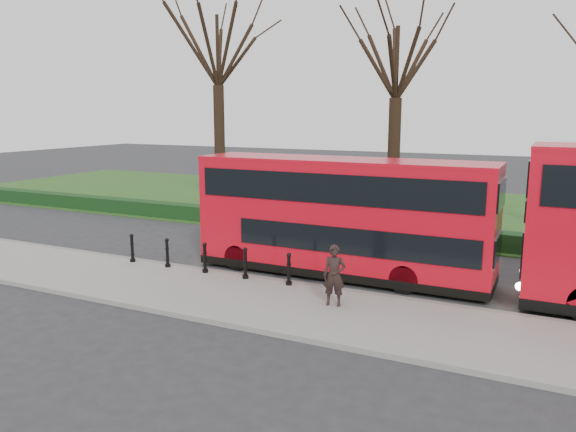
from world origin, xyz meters
The scene contains 12 objects.
ground centered at (0.00, 0.00, 0.00)m, with size 120.00×120.00×0.00m, color #28282B.
pavement centered at (0.00, -3.00, 0.07)m, with size 60.00×4.00×0.15m, color gray.
kerb centered at (0.00, -1.00, 0.07)m, with size 60.00×0.25×0.16m, color slate.
grass_verge centered at (0.00, 15.00, 0.03)m, with size 60.00×18.00×0.06m, color #264A18.
hedge centered at (0.00, 6.80, 0.40)m, with size 60.00×0.90×0.80m, color black.
yellow_line_outer centered at (0.00, -0.70, 0.01)m, with size 60.00×0.10×0.01m, color yellow.
yellow_line_inner centered at (0.00, -0.50, 0.01)m, with size 60.00×0.10×0.01m, color yellow.
tree_left centered at (-8.00, 10.00, 9.28)m, with size 8.17×8.17×12.76m.
tree_mid centered at (2.00, 10.00, 8.24)m, with size 7.25×7.25×11.33m.
bollard_row centered at (-1.36, -1.35, 0.65)m, with size 6.55×0.15×1.00m.
bus_lead centered at (2.76, 0.87, 2.03)m, with size 10.14×2.33×4.03m.
pedestrian centered at (3.83, -2.50, 1.03)m, with size 0.64×0.42×1.76m, color black.
Camera 1 is at (9.35, -16.83, 5.61)m, focal length 35.00 mm.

